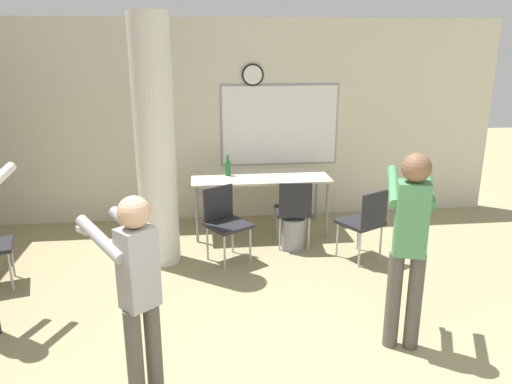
{
  "coord_description": "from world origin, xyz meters",
  "views": [
    {
      "loc": [
        -0.29,
        -1.97,
        2.49
      ],
      "look_at": [
        0.23,
        2.58,
        1.1
      ],
      "focal_mm": 35.0,
      "sensor_mm": 36.0,
      "label": 1
    }
  ],
  "objects_px": {
    "bottle_on_table": "(228,168)",
    "chair_table_right": "(294,208)",
    "person_playing_side": "(409,237)",
    "folding_table": "(260,179)",
    "chair_table_front": "(225,219)",
    "chair_mid_room": "(365,219)",
    "person_playing_front": "(137,287)"
  },
  "relations": [
    {
      "from": "folding_table",
      "to": "chair_table_front",
      "type": "height_order",
      "value": "chair_table_front"
    },
    {
      "from": "chair_table_front",
      "to": "chair_mid_room",
      "type": "relative_size",
      "value": 1.0
    },
    {
      "from": "folding_table",
      "to": "person_playing_front",
      "type": "relative_size",
      "value": 1.17
    },
    {
      "from": "chair_table_right",
      "to": "chair_table_front",
      "type": "bearing_deg",
      "value": -162.3
    },
    {
      "from": "chair_mid_room",
      "to": "chair_table_right",
      "type": "bearing_deg",
      "value": 146.92
    },
    {
      "from": "chair_table_front",
      "to": "chair_mid_room",
      "type": "distance_m",
      "value": 1.63
    },
    {
      "from": "folding_table",
      "to": "chair_table_front",
      "type": "relative_size",
      "value": 2.09
    },
    {
      "from": "chair_mid_room",
      "to": "person_playing_side",
      "type": "bearing_deg",
      "value": -97.63
    },
    {
      "from": "bottle_on_table",
      "to": "person_playing_side",
      "type": "bearing_deg",
      "value": -65.83
    },
    {
      "from": "bottle_on_table",
      "to": "chair_table_right",
      "type": "distance_m",
      "value": 1.09
    },
    {
      "from": "person_playing_front",
      "to": "chair_table_right",
      "type": "bearing_deg",
      "value": 59.58
    },
    {
      "from": "chair_table_right",
      "to": "person_playing_side",
      "type": "xyz_separation_m",
      "value": [
        0.52,
        -2.19,
        0.48
      ]
    },
    {
      "from": "chair_table_front",
      "to": "chair_mid_room",
      "type": "bearing_deg",
      "value": -7.4
    },
    {
      "from": "person_playing_front",
      "to": "person_playing_side",
      "type": "bearing_deg",
      "value": 13.11
    },
    {
      "from": "person_playing_side",
      "to": "bottle_on_table",
      "type": "bearing_deg",
      "value": 114.17
    },
    {
      "from": "person_playing_side",
      "to": "chair_table_right",
      "type": "bearing_deg",
      "value": 103.3
    },
    {
      "from": "folding_table",
      "to": "person_playing_side",
      "type": "relative_size",
      "value": 1.08
    },
    {
      "from": "bottle_on_table",
      "to": "chair_table_right",
      "type": "xyz_separation_m",
      "value": [
        0.77,
        -0.68,
        -0.37
      ]
    },
    {
      "from": "chair_table_front",
      "to": "person_playing_side",
      "type": "distance_m",
      "value": 2.41
    },
    {
      "from": "person_playing_side",
      "to": "person_playing_front",
      "type": "height_order",
      "value": "person_playing_side"
    },
    {
      "from": "chair_table_right",
      "to": "person_playing_side",
      "type": "relative_size",
      "value": 0.52
    },
    {
      "from": "bottle_on_table",
      "to": "person_playing_side",
      "type": "distance_m",
      "value": 3.15
    },
    {
      "from": "bottle_on_table",
      "to": "chair_table_right",
      "type": "relative_size",
      "value": 0.32
    },
    {
      "from": "bottle_on_table",
      "to": "chair_table_front",
      "type": "distance_m",
      "value": 1.03
    },
    {
      "from": "bottle_on_table",
      "to": "chair_mid_room",
      "type": "relative_size",
      "value": 0.32
    },
    {
      "from": "bottle_on_table",
      "to": "chair_mid_room",
      "type": "bearing_deg",
      "value": -37.52
    },
    {
      "from": "chair_table_front",
      "to": "chair_mid_room",
      "type": "xyz_separation_m",
      "value": [
        1.62,
        -0.21,
        0.0
      ]
    },
    {
      "from": "folding_table",
      "to": "person_playing_side",
      "type": "xyz_separation_m",
      "value": [
        0.87,
        -2.8,
        0.26
      ]
    },
    {
      "from": "chair_table_front",
      "to": "person_playing_front",
      "type": "xyz_separation_m",
      "value": [
        -0.71,
        -2.4,
        0.41
      ]
    },
    {
      "from": "bottle_on_table",
      "to": "chair_table_right",
      "type": "bearing_deg",
      "value": -41.38
    },
    {
      "from": "chair_mid_room",
      "to": "person_playing_front",
      "type": "relative_size",
      "value": 0.56
    },
    {
      "from": "chair_mid_room",
      "to": "person_playing_side",
      "type": "xyz_separation_m",
      "value": [
        -0.23,
        -1.71,
        0.48
      ]
    }
  ]
}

